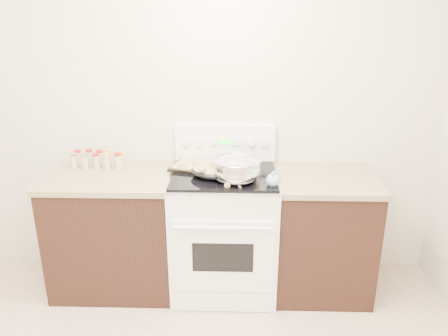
{
  "coord_description": "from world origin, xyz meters",
  "views": [
    {
      "loc": [
        0.43,
        -1.5,
        2.05
      ],
      "look_at": [
        0.35,
        1.37,
        1.0
      ],
      "focal_mm": 35.0,
      "sensor_mm": 36.0,
      "label": 1
    }
  ],
  "objects": [
    {
      "name": "mixing_bowl",
      "position": [
        0.44,
        1.29,
        1.02
      ],
      "size": [
        0.34,
        0.34,
        0.2
      ],
      "color": "silver",
      "rests_on": "kitchen_range"
    },
    {
      "name": "spice_jars",
      "position": [
        -0.61,
        1.58,
        0.98
      ],
      "size": [
        0.39,
        0.16,
        0.13
      ],
      "color": "#BFB28C",
      "rests_on": "counter_left"
    },
    {
      "name": "counter_right",
      "position": [
        1.08,
        1.43,
        0.46
      ],
      "size": [
        0.73,
        0.67,
        0.92
      ],
      "color": "black",
      "rests_on": "ground"
    },
    {
      "name": "counter_left",
      "position": [
        -0.48,
        1.43,
        0.46
      ],
      "size": [
        0.93,
        0.67,
        0.92
      ],
      "color": "black",
      "rests_on": "ground"
    },
    {
      "name": "kitchen_range",
      "position": [
        0.35,
        1.42,
        0.49
      ],
      "size": [
        0.78,
        0.73,
        1.22
      ],
      "color": "white",
      "rests_on": "ground"
    },
    {
      "name": "baking_sheet",
      "position": [
        0.18,
        1.51,
        0.96
      ],
      "size": [
        0.49,
        0.4,
        0.06
      ],
      "color": "black",
      "rests_on": "kitchen_range"
    },
    {
      "name": "room_shell",
      "position": [
        0.0,
        0.0,
        1.7
      ],
      "size": [
        4.1,
        3.6,
        2.75
      ],
      "color": "beige",
      "rests_on": "ground"
    },
    {
      "name": "roasting_pan",
      "position": [
        0.27,
        1.33,
        0.99
      ],
      "size": [
        0.38,
        0.33,
        0.11
      ],
      "color": "black",
      "rests_on": "kitchen_range"
    },
    {
      "name": "blue_ladle",
      "position": [
        0.68,
        1.21,
        0.98
      ],
      "size": [
        0.13,
        0.29,
        0.11
      ],
      "color": "#82ADC1",
      "rests_on": "kitchen_range"
    },
    {
      "name": "wooden_spoon",
      "position": [
        0.39,
        1.19,
        0.95
      ],
      "size": [
        0.12,
        0.25,
        0.04
      ],
      "color": "#B07250",
      "rests_on": "kitchen_range"
    }
  ]
}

